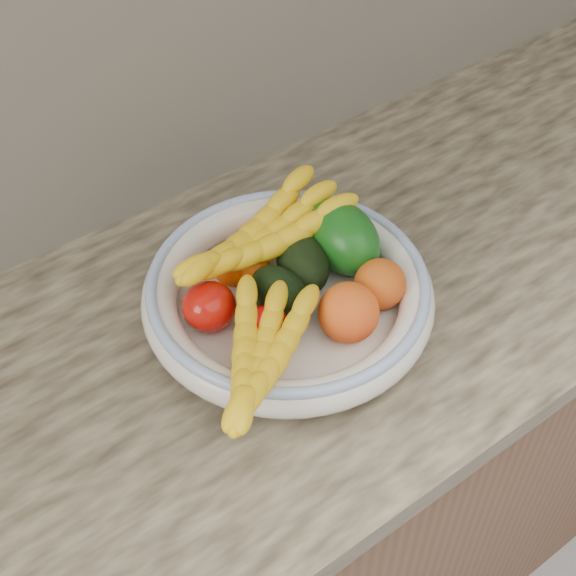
# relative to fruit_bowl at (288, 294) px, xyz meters

# --- Properties ---
(kitchen_counter) EXTENTS (2.44, 0.66, 1.40)m
(kitchen_counter) POSITION_rel_fruit_bowl_xyz_m (0.00, 0.03, -0.48)
(kitchen_counter) COLOR brown
(kitchen_counter) RESTS_ON ground
(fruit_bowl) EXTENTS (0.39, 0.39, 0.08)m
(fruit_bowl) POSITION_rel_fruit_bowl_xyz_m (0.00, 0.00, 0.00)
(fruit_bowl) COLOR silver
(fruit_bowl) RESTS_ON kitchen_counter
(clementine_back_left) EXTENTS (0.06, 0.06, 0.05)m
(clementine_back_left) POSITION_rel_fruit_bowl_xyz_m (-0.04, 0.08, 0.01)
(clementine_back_left) COLOR #F15105
(clementine_back_left) RESTS_ON fruit_bowl
(clementine_back_right) EXTENTS (0.05, 0.05, 0.04)m
(clementine_back_right) POSITION_rel_fruit_bowl_xyz_m (0.03, 0.12, 0.01)
(clementine_back_right) COLOR #FF5605
(clementine_back_right) RESTS_ON fruit_bowl
(clementine_back_mid) EXTENTS (0.06, 0.06, 0.05)m
(clementine_back_mid) POSITION_rel_fruit_bowl_xyz_m (-0.01, 0.07, 0.01)
(clementine_back_mid) COLOR #FF5E05
(clementine_back_mid) RESTS_ON fruit_bowl
(tomato_left) EXTENTS (0.08, 0.08, 0.06)m
(tomato_left) POSITION_rel_fruit_bowl_xyz_m (-0.10, 0.03, 0.01)
(tomato_left) COLOR #B30F08
(tomato_left) RESTS_ON fruit_bowl
(tomato_near_left) EXTENTS (0.08, 0.08, 0.06)m
(tomato_near_left) POSITION_rel_fruit_bowl_xyz_m (-0.07, -0.04, 0.01)
(tomato_near_left) COLOR #C40409
(tomato_near_left) RESTS_ON fruit_bowl
(avocado_center) EXTENTS (0.07, 0.10, 0.06)m
(avocado_center) POSITION_rel_fruit_bowl_xyz_m (-0.02, -0.00, 0.02)
(avocado_center) COLOR black
(avocado_center) RESTS_ON fruit_bowl
(avocado_right) EXTENTS (0.11, 0.12, 0.07)m
(avocado_right) POSITION_rel_fruit_bowl_xyz_m (0.04, 0.02, 0.02)
(avocado_right) COLOR black
(avocado_right) RESTS_ON fruit_bowl
(green_mango) EXTENTS (0.11, 0.14, 0.12)m
(green_mango) POSITION_rel_fruit_bowl_xyz_m (0.11, 0.02, 0.03)
(green_mango) COLOR #0D490F
(green_mango) RESTS_ON fruit_bowl
(peach_front) EXTENTS (0.10, 0.10, 0.08)m
(peach_front) POSITION_rel_fruit_bowl_xyz_m (0.03, -0.09, 0.02)
(peach_front) COLOR orange
(peach_front) RESTS_ON fruit_bowl
(peach_right) EXTENTS (0.09, 0.09, 0.07)m
(peach_right) POSITION_rel_fruit_bowl_xyz_m (0.10, -0.07, 0.02)
(peach_right) COLOR orange
(peach_right) RESTS_ON fruit_bowl
(banana_bunch_back) EXTENTS (0.31, 0.15, 0.08)m
(banana_bunch_back) POSITION_rel_fruit_bowl_xyz_m (0.01, 0.07, 0.04)
(banana_bunch_back) COLOR yellow
(banana_bunch_back) RESTS_ON fruit_bowl
(banana_bunch_front) EXTENTS (0.27, 0.26, 0.07)m
(banana_bunch_front) POSITION_rel_fruit_bowl_xyz_m (-0.11, -0.09, 0.03)
(banana_bunch_front) COLOR yellow
(banana_bunch_front) RESTS_ON fruit_bowl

